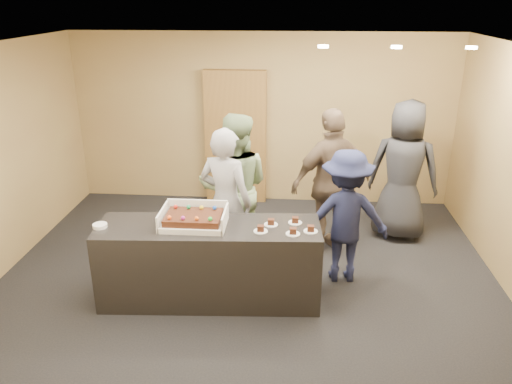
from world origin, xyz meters
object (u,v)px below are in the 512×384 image
Objects in this scene: person_sage_man at (235,188)px; person_navy_man at (345,217)px; sheet_cake at (194,217)px; serving_counter at (210,263)px; plate_stack at (100,226)px; person_brown_extra at (331,182)px; storage_cabinet at (236,138)px; person_dark_suit at (403,171)px; cake_box at (194,221)px; person_server_grey at (226,202)px.

person_sage_man is 1.18× the size of person_navy_man.
serving_counter is at bearing 0.00° from sheet_cake.
plate_stack is 2.90m from person_brown_extra.
sheet_cake is at bearing -92.22° from storage_cabinet.
serving_counter is at bearing 53.42° from person_dark_suit.
person_sage_man is at bearing -14.20° from person_brown_extra.
cake_box is 0.36× the size of person_brown_extra.
sheet_cake is 2.01m from person_brown_extra.
person_dark_suit is (2.54, 1.78, -0.02)m from sheet_cake.
person_sage_man is (1.31, 1.14, 0.03)m from plate_stack.
person_server_grey reaches higher than plate_stack.
serving_counter is 0.52m from cake_box.
person_brown_extra is at bearing 39.38° from cake_box.
person_brown_extra reaches higher than serving_counter.
person_sage_man is 2.35m from person_dark_suit.
serving_counter is at bearing 80.17° from person_sage_man.
person_brown_extra is (1.43, -1.62, -0.11)m from storage_cabinet.
storage_cabinet reaches higher than plate_stack.
plate_stack is at bearing -173.04° from sheet_cake.
cake_box is at bearing 51.32° from person_dark_suit.
person_sage_man is 0.98× the size of person_dark_suit.
person_brown_extra reaches higher than plate_stack.
person_navy_man is 0.83× the size of person_dark_suit.
storage_cabinet reaches higher than sheet_cake.
sheet_cake is 3.86× the size of plate_stack.
person_brown_extra is at bearing -48.64° from storage_cabinet.
person_dark_suit is at bearing -161.89° from person_sage_man.
sheet_cake is at bearing 51.70° from person_dark_suit.
person_navy_man is (1.34, -0.45, -0.14)m from person_sage_man.
plate_stack is 4.01m from person_dark_suit.
person_navy_man is at bearing 70.68° from person_dark_suit.
person_sage_man reaches higher than person_navy_man.
person_server_grey is 1.41m from person_navy_man.
person_server_grey is 2.55m from person_dark_suit.
sheet_cake is 1.77m from person_navy_man.
person_brown_extra reaches higher than person_sage_man.
person_brown_extra is at bearing -168.21° from person_sage_man.
person_dark_suit is (1.00, 0.49, 0.01)m from person_brown_extra.
person_dark_suit reaches higher than sheet_cake.
sheet_cake reaches higher than serving_counter.
sheet_cake is at bearing -90.94° from cake_box.
person_brown_extra is (1.38, 1.29, 0.51)m from serving_counter.
person_dark_suit is (2.29, 1.13, 0.06)m from person_server_grey.
serving_counter is 15.68× the size of plate_stack.
cake_box is at bearing -92.23° from storage_cabinet.
plate_stack is 0.08× the size of person_dark_suit.
storage_cabinet is 2.16m from person_brown_extra.
person_navy_man is at bearing 18.94° from sheet_cake.
sheet_cake is at bearing 6.96° from plate_stack.
storage_cabinet reaches higher than person_brown_extra.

